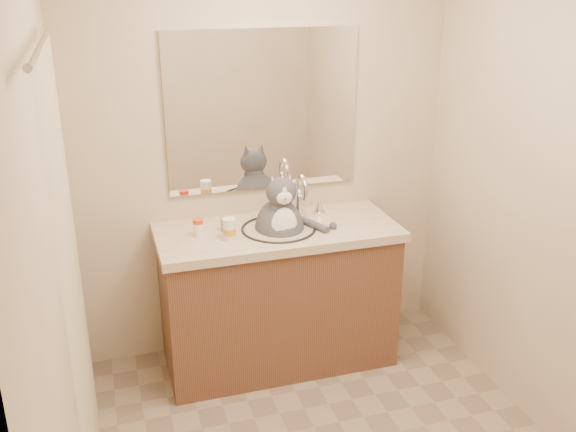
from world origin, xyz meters
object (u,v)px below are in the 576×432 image
(pill_bottle_redcap, at_px, (198,228))
(grey_canister, at_px, (225,225))
(cat, at_px, (280,226))
(pill_bottle_orange, at_px, (229,229))

(pill_bottle_redcap, relative_size, grey_canister, 1.36)
(cat, relative_size, grey_canister, 7.63)
(grey_canister, bearing_deg, pill_bottle_orange, -90.64)
(pill_bottle_redcap, distance_m, grey_canister, 0.16)
(cat, distance_m, pill_bottle_redcap, 0.45)
(cat, bearing_deg, grey_canister, 170.10)
(pill_bottle_redcap, bearing_deg, pill_bottle_orange, -31.31)
(cat, relative_size, pill_bottle_orange, 4.61)
(cat, distance_m, pill_bottle_orange, 0.31)
(pill_bottle_orange, bearing_deg, grey_canister, 89.36)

